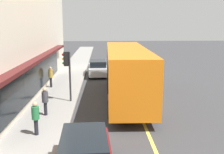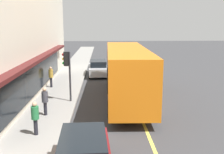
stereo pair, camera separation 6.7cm
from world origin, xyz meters
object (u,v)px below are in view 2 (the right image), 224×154
Objects in this scene: car_silver at (98,68)px; pedestrian_waiting at (51,75)px; bus at (127,71)px; pedestrian_at_corner at (35,115)px; traffic_light at (67,65)px; pedestrian_mid_block at (45,99)px.

pedestrian_waiting is at bearing 145.68° from car_silver.
bus reaches higher than pedestrian_at_corner.
car_silver is (8.52, 2.03, -1.24)m from bus.
pedestrian_at_corner is 9.17m from pedestrian_waiting.
car_silver is 2.69× the size of pedestrian_waiting.
pedestrian_at_corner is (-14.39, 2.60, 0.32)m from car_silver.
traffic_light reaches higher than car_silver.
bus is 7.24× the size of pedestrian_at_corner.
pedestrian_at_corner is 1.00× the size of pedestrian_mid_block.
pedestrian_waiting is (3.24, 5.63, -0.86)m from bus.
pedestrian_mid_block is at bearing 161.18° from traffic_light.
car_silver is at bearing -12.98° from pedestrian_mid_block.
pedestrian_mid_block is at bearing 2.41° from pedestrian_at_corner.
traffic_light is 3.18m from pedestrian_mid_block.
traffic_light is 1.96× the size of pedestrian_waiting.
pedestrian_mid_block is (-2.67, 0.91, -1.46)m from traffic_light.
traffic_light reaches higher than pedestrian_waiting.
traffic_light is at bearing -154.84° from pedestrian_waiting.
pedestrian_waiting is at bearing 25.16° from traffic_light.
traffic_light is 2.07× the size of pedestrian_mid_block.
pedestrian_at_corner reaches higher than car_silver.
car_silver is 2.84× the size of pedestrian_at_corner.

